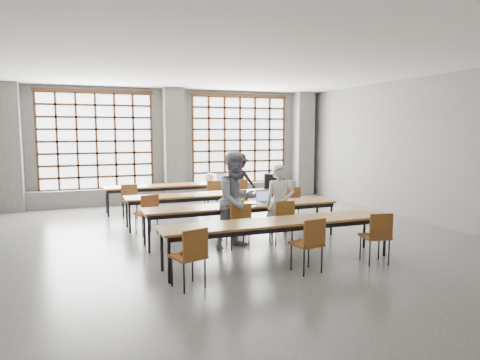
# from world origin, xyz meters

# --- Properties ---
(floor) EXTENTS (11.00, 11.00, 0.00)m
(floor) POSITION_xyz_m (0.00, 0.00, 0.00)
(floor) COLOR #4E4E4C
(floor) RESTS_ON ground
(ceiling) EXTENTS (11.00, 11.00, 0.00)m
(ceiling) POSITION_xyz_m (0.00, 0.00, 3.50)
(ceiling) COLOR silver
(ceiling) RESTS_ON floor
(wall_back) EXTENTS (10.00, 0.00, 10.00)m
(wall_back) POSITION_xyz_m (0.00, 5.50, 1.75)
(wall_back) COLOR #61615F
(wall_back) RESTS_ON floor
(wall_front) EXTENTS (10.00, 0.00, 10.00)m
(wall_front) POSITION_xyz_m (0.00, -5.50, 1.75)
(wall_front) COLOR #61615F
(wall_front) RESTS_ON floor
(wall_right) EXTENTS (0.00, 11.00, 11.00)m
(wall_right) POSITION_xyz_m (5.00, 0.00, 1.75)
(wall_right) COLOR #61615F
(wall_right) RESTS_ON floor
(column_left) EXTENTS (0.60, 0.55, 3.50)m
(column_left) POSITION_xyz_m (-4.50, 5.22, 1.75)
(column_left) COLOR #51514F
(column_left) RESTS_ON floor
(column_mid) EXTENTS (0.60, 0.55, 3.50)m
(column_mid) POSITION_xyz_m (0.00, 5.22, 1.75)
(column_mid) COLOR #51514F
(column_mid) RESTS_ON floor
(column_right) EXTENTS (0.60, 0.55, 3.50)m
(column_right) POSITION_xyz_m (4.50, 5.22, 1.75)
(column_right) COLOR #51514F
(column_right) RESTS_ON floor
(window_left) EXTENTS (3.32, 0.12, 3.00)m
(window_left) POSITION_xyz_m (-2.25, 5.42, 1.90)
(window_left) COLOR white
(window_left) RESTS_ON wall_back
(window_right) EXTENTS (3.32, 0.12, 3.00)m
(window_right) POSITION_xyz_m (2.25, 5.42, 1.90)
(window_right) COLOR white
(window_right) RESTS_ON wall_back
(sill_ledge) EXTENTS (9.80, 0.35, 0.50)m
(sill_ledge) POSITION_xyz_m (0.00, 5.30, 0.25)
(sill_ledge) COLOR #51514F
(sill_ledge) RESTS_ON floor
(desk_row_a) EXTENTS (4.00, 0.70, 0.73)m
(desk_row_a) POSITION_xyz_m (-0.18, 3.78, 0.66)
(desk_row_a) COLOR brown
(desk_row_a) RESTS_ON floor
(desk_row_b) EXTENTS (4.00, 0.70, 0.73)m
(desk_row_b) POSITION_xyz_m (0.15, 1.82, 0.66)
(desk_row_b) COLOR brown
(desk_row_b) RESTS_ON floor
(desk_row_c) EXTENTS (4.00, 0.70, 0.73)m
(desk_row_c) POSITION_xyz_m (0.30, 0.11, 0.66)
(desk_row_c) COLOR brown
(desk_row_c) RESTS_ON floor
(desk_row_d) EXTENTS (4.00, 0.70, 0.73)m
(desk_row_d) POSITION_xyz_m (0.33, -1.55, 0.66)
(desk_row_d) COLOR brown
(desk_row_d) RESTS_ON floor
(chair_back_left) EXTENTS (0.48, 0.48, 0.88)m
(chair_back_left) POSITION_xyz_m (-1.59, 3.15, 0.54)
(chair_back_left) COLOR brown
(chair_back_left) RESTS_ON floor
(chair_back_mid) EXTENTS (0.43, 0.43, 0.88)m
(chair_back_mid) POSITION_xyz_m (0.62, 3.15, 0.54)
(chair_back_mid) COLOR brown
(chair_back_mid) RESTS_ON floor
(chair_back_right) EXTENTS (0.51, 0.51, 0.88)m
(chair_back_right) POSITION_xyz_m (1.40, 3.15, 0.54)
(chair_back_right) COLOR brown
(chair_back_right) RESTS_ON floor
(chair_mid_left) EXTENTS (0.52, 0.52, 0.88)m
(chair_mid_left) POSITION_xyz_m (-1.43, 1.20, 0.54)
(chair_mid_left) COLOR brown
(chair_mid_left) RESTS_ON floor
(chair_mid_centre) EXTENTS (0.47, 0.48, 0.88)m
(chair_mid_centre) POSITION_xyz_m (0.56, 1.19, 0.54)
(chair_mid_centre) COLOR brown
(chair_mid_centre) RESTS_ON floor
(chair_mid_right) EXTENTS (0.47, 0.48, 0.88)m
(chair_mid_right) POSITION_xyz_m (1.96, 1.19, 0.54)
(chair_mid_right) COLOR brown
(chair_mid_right) RESTS_ON floor
(chair_front_left) EXTENTS (0.45, 0.45, 0.88)m
(chair_front_left) POSITION_xyz_m (-0.01, -0.51, 0.54)
(chair_front_left) COLOR brown
(chair_front_left) RESTS_ON floor
(chair_front_right) EXTENTS (0.44, 0.45, 0.88)m
(chair_front_right) POSITION_xyz_m (0.90, -0.51, 0.54)
(chair_front_right) COLOR brown
(chair_front_right) RESTS_ON floor
(chair_near_left) EXTENTS (0.52, 0.53, 0.88)m
(chair_near_left) POSITION_xyz_m (-1.34, -2.17, 0.54)
(chair_near_left) COLOR brown
(chair_near_left) RESTS_ON floor
(chair_near_mid) EXTENTS (0.47, 0.47, 0.88)m
(chair_near_mid) POSITION_xyz_m (0.54, -2.18, 0.54)
(chair_near_mid) COLOR brown
(chair_near_mid) RESTS_ON floor
(chair_near_right) EXTENTS (0.49, 0.49, 0.88)m
(chair_near_right) POSITION_xyz_m (1.82, -2.17, 0.54)
(chair_near_right) COLOR brown
(chair_near_right) RESTS_ON floor
(student_male) EXTENTS (0.66, 0.54, 1.56)m
(student_male) POSITION_xyz_m (0.90, -0.39, 0.78)
(student_male) COLOR silver
(student_male) RESTS_ON floor
(student_female) EXTENTS (1.04, 0.90, 1.82)m
(student_female) POSITION_xyz_m (-0.00, -0.39, 0.91)
(student_female) COLOR #19244B
(student_female) RESTS_ON floor
(student_back) EXTENTS (1.04, 0.61, 1.59)m
(student_back) POSITION_xyz_m (1.42, 3.28, 0.80)
(student_back) COLOR black
(student_back) RESTS_ON floor
(laptop_front) EXTENTS (0.37, 0.32, 0.26)m
(laptop_front) POSITION_xyz_m (0.85, 0.22, 0.79)
(laptop_front) COLOR #B4B4B9
(laptop_front) RESTS_ON desk_row_c
(laptop_back) EXTENTS (0.42, 0.38, 0.26)m
(laptop_back) POSITION_xyz_m (1.16, 3.89, 0.79)
(laptop_back) COLOR #B8B8BD
(laptop_back) RESTS_ON desk_row_a
(mouse) EXTENTS (0.11, 0.09, 0.04)m
(mouse) POSITION_xyz_m (1.25, 0.09, 0.75)
(mouse) COLOR white
(mouse) RESTS_ON desk_row_c
(green_box) EXTENTS (0.27, 0.18, 0.09)m
(green_box) POSITION_xyz_m (0.25, 0.19, 0.78)
(green_box) COLOR green
(green_box) RESTS_ON desk_row_c
(phone) EXTENTS (0.13, 0.06, 0.01)m
(phone) POSITION_xyz_m (0.48, 0.01, 0.74)
(phone) COLOR black
(phone) RESTS_ON desk_row_c
(paper_sheet_a) EXTENTS (0.36, 0.33, 0.00)m
(paper_sheet_a) POSITION_xyz_m (-0.45, 1.87, 0.73)
(paper_sheet_a) COLOR silver
(paper_sheet_a) RESTS_ON desk_row_b
(paper_sheet_b) EXTENTS (0.33, 0.27, 0.00)m
(paper_sheet_b) POSITION_xyz_m (-0.15, 1.77, 0.73)
(paper_sheet_b) COLOR silver
(paper_sheet_b) RESTS_ON desk_row_b
(paper_sheet_c) EXTENTS (0.31, 0.22, 0.00)m
(paper_sheet_c) POSITION_xyz_m (0.25, 1.82, 0.73)
(paper_sheet_c) COLOR white
(paper_sheet_c) RESTS_ON desk_row_b
(backpack) EXTENTS (0.36, 0.28, 0.40)m
(backpack) POSITION_xyz_m (1.75, 1.87, 0.93)
(backpack) COLOR black
(backpack) RESTS_ON desk_row_b
(plastic_bag) EXTENTS (0.31, 0.28, 0.29)m
(plastic_bag) POSITION_xyz_m (0.72, 3.83, 0.87)
(plastic_bag) COLOR white
(plastic_bag) RESTS_ON desk_row_a
(red_pouch) EXTENTS (0.22, 0.15, 0.06)m
(red_pouch) POSITION_xyz_m (-1.37, -2.10, 0.50)
(red_pouch) COLOR #AF1526
(red_pouch) RESTS_ON chair_near_left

